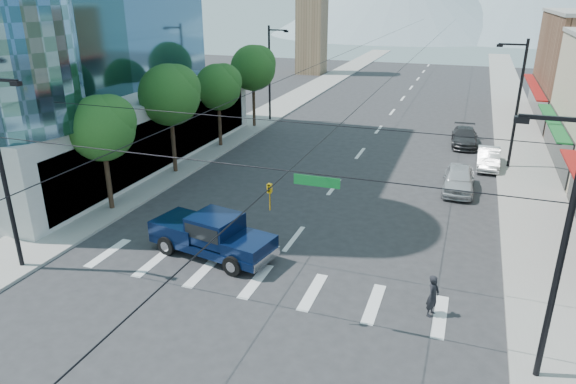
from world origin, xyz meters
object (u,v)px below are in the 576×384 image
at_px(parked_car_far, 465,137).
at_px(parked_car_near, 459,179).
at_px(pickup_truck, 212,234).
at_px(pedestrian, 433,296).
at_px(parked_car_mid, 488,158).

bearing_deg(parked_car_far, parked_car_near, -93.19).
height_order(pickup_truck, parked_car_near, pickup_truck).
relative_size(pedestrian, parked_car_far, 0.35).
relative_size(pickup_truck, parked_car_mid, 1.52).
distance_m(parked_car_near, parked_car_far, 11.14).
xyz_separation_m(pedestrian, parked_car_mid, (2.15, 20.13, -0.16)).
bearing_deg(parked_car_far, parked_car_mid, -75.03).
bearing_deg(parked_car_mid, parked_car_far, 108.36).
height_order(parked_car_mid, parked_car_far, parked_car_far).
distance_m(pedestrian, parked_car_near, 14.48).
xyz_separation_m(pickup_truck, pedestrian, (10.38, -1.55, -0.24)).
bearing_deg(parked_car_mid, parked_car_near, -107.46).
distance_m(pedestrian, parked_car_mid, 20.24).
height_order(pedestrian, parked_car_mid, pedestrian).
height_order(pickup_truck, pedestrian, pickup_truck).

